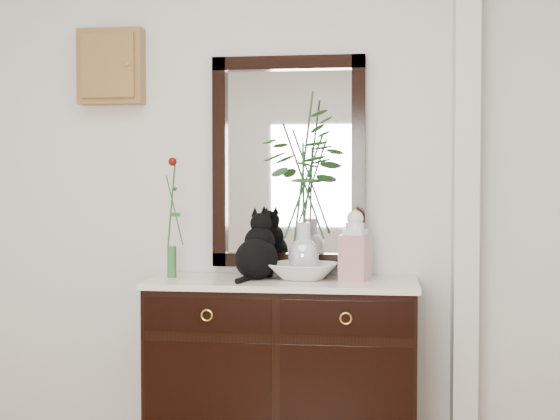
# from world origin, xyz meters

# --- Properties ---
(wall_back) EXTENTS (3.60, 0.04, 2.70)m
(wall_back) POSITION_xyz_m (0.00, 1.98, 1.35)
(wall_back) COLOR silver
(wall_back) RESTS_ON ground
(pilaster) EXTENTS (0.12, 0.20, 2.70)m
(pilaster) POSITION_xyz_m (1.00, 1.90, 1.35)
(pilaster) COLOR silver
(pilaster) RESTS_ON ground
(sideboard) EXTENTS (1.33, 0.52, 0.82)m
(sideboard) POSITION_xyz_m (0.10, 1.73, 0.47)
(sideboard) COLOR black
(sideboard) RESTS_ON ground
(wall_mirror) EXTENTS (0.80, 0.06, 1.10)m
(wall_mirror) POSITION_xyz_m (0.10, 1.97, 1.44)
(wall_mirror) COLOR black
(wall_mirror) RESTS_ON wall_back
(key_cabinet) EXTENTS (0.35, 0.10, 0.40)m
(key_cabinet) POSITION_xyz_m (-0.85, 1.94, 1.95)
(key_cabinet) COLOR brown
(key_cabinet) RESTS_ON wall_back
(cat) EXTENTS (0.29, 0.33, 0.34)m
(cat) POSITION_xyz_m (-0.03, 1.75, 1.02)
(cat) COLOR black
(cat) RESTS_ON sideboard
(lotus_bowl) EXTENTS (0.39, 0.39, 0.08)m
(lotus_bowl) POSITION_xyz_m (0.20, 1.77, 0.89)
(lotus_bowl) COLOR silver
(lotus_bowl) RESTS_ON sideboard
(vase_branches) EXTENTS (0.58, 0.58, 0.93)m
(vase_branches) POSITION_xyz_m (0.20, 1.77, 1.33)
(vase_branches) COLOR silver
(vase_branches) RESTS_ON lotus_bowl
(bud_vase_rose) EXTENTS (0.10, 0.10, 0.62)m
(bud_vase_rose) POSITION_xyz_m (-0.47, 1.75, 1.16)
(bud_vase_rose) COLOR #326D34
(bud_vase_rose) RESTS_ON sideboard
(ginger_jar) EXTENTS (0.16, 0.16, 0.36)m
(ginger_jar) POSITION_xyz_m (0.46, 1.76, 1.03)
(ginger_jar) COLOR silver
(ginger_jar) RESTS_ON sideboard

